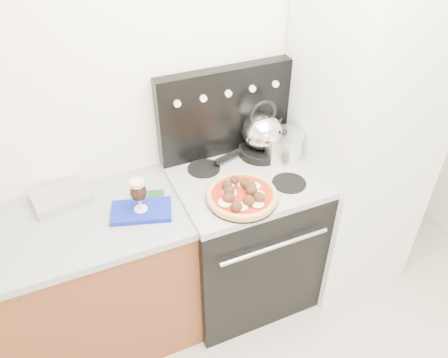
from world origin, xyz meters
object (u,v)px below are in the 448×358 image
fridge (356,145)px  oven_mitt (141,211)px  pizza (242,194)px  tea_kettle (262,129)px  beer_glass (139,195)px  base_cabinet (52,299)px  stock_pot (283,147)px  skillet (261,151)px  pizza_pan (242,199)px  stove_body (243,240)px

fridge → oven_mitt: fridge is taller
pizza → tea_kettle: 0.45m
beer_glass → pizza: bearing=-15.0°
pizza → base_cabinet: bearing=169.0°
oven_mitt → tea_kettle: tea_kettle is taller
oven_mitt → pizza: size_ratio=0.82×
oven_mitt → pizza: (0.48, -0.13, 0.04)m
tea_kettle → stock_pot: tea_kettle is taller
fridge → skillet: 0.56m
oven_mitt → beer_glass: beer_glass is taller
tea_kettle → pizza: bearing=-141.4°
oven_mitt → stock_pot: size_ratio=1.40×
fridge → pizza: 0.82m
base_cabinet → skillet: size_ratio=5.73×
oven_mitt → pizza: bearing=-15.0°
oven_mitt → tea_kettle: size_ratio=1.19×
fridge → beer_glass: bearing=-179.2°
stock_pot → oven_mitt: bearing=-172.7°
skillet → stock_pot: 0.14m
pizza_pan → tea_kettle: bearing=49.7°
pizza → pizza_pan: bearing=0.0°
skillet → tea_kettle: bearing=0.0°
fridge → stock_pot: bearing=168.2°
skillet → tea_kettle: 0.14m
oven_mitt → pizza_pan: 0.50m
fridge → oven_mitt: (-1.28, -0.02, -0.04)m
base_cabinet → fridge: bearing=-1.6°
beer_glass → skillet: (0.76, 0.20, -0.07)m
stock_pot → beer_glass: bearing=-172.7°
oven_mitt → skillet: (0.76, 0.20, 0.03)m
stock_pot → fridge: bearing=-11.8°
pizza_pan → skillet: (0.28, 0.33, 0.02)m
tea_kettle → pizza_pan: bearing=-141.4°
stove_body → oven_mitt: oven_mitt is taller
pizza → tea_kettle: size_ratio=1.44×
fridge → pizza_pan: 0.82m
fridge → skillet: bearing=161.1°
stove_body → beer_glass: 0.82m
stove_body → oven_mitt: size_ratio=3.04×
base_cabinet → oven_mitt: (0.52, -0.07, 0.48)m
pizza_pan → stock_pot: stock_pot is taller
base_cabinet → pizza_pan: 1.13m
base_cabinet → skillet: (1.28, 0.13, 0.51)m
fridge → stock_pot: 0.45m
pizza_pan → skillet: 0.43m
stock_pot → stove_body: bearing=-165.9°
stove_body → stock_pot: (0.26, 0.07, 0.56)m
pizza_pan → skillet: bearing=49.7°
base_cabinet → oven_mitt: 0.71m
fridge → pizza_pan: bearing=-169.7°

